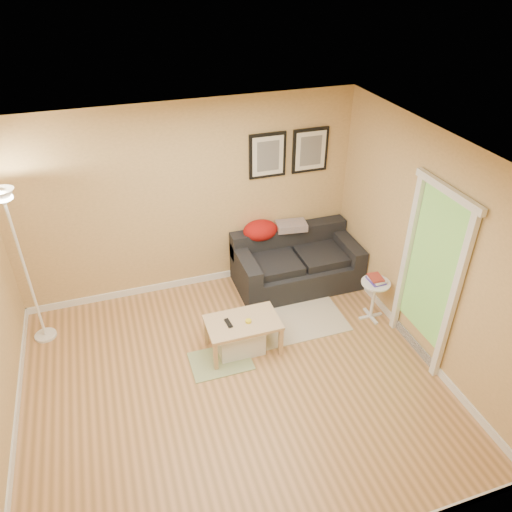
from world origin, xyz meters
name	(u,v)px	position (x,y,z in m)	size (l,w,h in m)	color
floor	(233,383)	(0.00, 0.00, 0.00)	(4.50, 4.50, 0.00)	tan
ceiling	(225,163)	(0.00, 0.00, 2.60)	(4.50, 4.50, 0.00)	white
wall_back	(188,201)	(0.00, 2.00, 1.30)	(4.50, 4.50, 0.00)	tan
wall_front	(314,466)	(0.00, -2.00, 1.30)	(4.50, 4.50, 0.00)	tan
wall_right	(428,250)	(2.25, 0.00, 1.30)	(4.00, 4.00, 0.00)	tan
baseboard_back	(195,280)	(0.00, 1.99, 0.05)	(4.50, 0.02, 0.10)	white
baseboard_left	(15,434)	(-2.24, 0.00, 0.05)	(0.02, 4.00, 0.10)	white
baseboard_right	(408,336)	(2.24, 0.00, 0.05)	(0.02, 4.00, 0.10)	white
sofa	(297,261)	(1.38, 1.53, 0.38)	(1.70, 0.90, 0.75)	black
red_throw	(260,230)	(0.95, 1.86, 0.77)	(0.48, 0.36, 0.28)	#B51710
plaid_throw	(291,226)	(1.40, 1.83, 0.78)	(0.42, 0.26, 0.10)	tan
framed_print_left	(268,156)	(1.08, 1.98, 1.80)	(0.50, 0.04, 0.60)	black
framed_print_right	(310,150)	(1.68, 1.98, 1.80)	(0.50, 0.04, 0.60)	black
area_rug	(295,319)	(1.06, 0.79, 0.01)	(1.25, 0.85, 0.01)	beige
green_runner	(221,361)	(-0.05, 0.36, 0.01)	(0.70, 0.50, 0.01)	#668C4C
coffee_table	(243,335)	(0.27, 0.49, 0.21)	(0.85, 0.52, 0.43)	tan
remote_control	(228,323)	(0.10, 0.50, 0.44)	(0.05, 0.16, 0.02)	black
tape_roll	(248,321)	(0.33, 0.45, 0.44)	(0.07, 0.07, 0.03)	yellow
storage_bin	(239,338)	(0.23, 0.49, 0.17)	(0.55, 0.41, 0.34)	white
side_table	(373,300)	(2.02, 0.53, 0.28)	(0.37, 0.37, 0.56)	white
book_stack	(376,279)	(2.03, 0.55, 0.59)	(0.17, 0.23, 0.07)	#4C37A6
floor_lamp	(27,274)	(-2.00, 1.47, 0.95)	(0.26, 0.26, 2.01)	white
doorway	(428,279)	(2.20, -0.15, 1.02)	(0.12, 1.01, 2.13)	white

